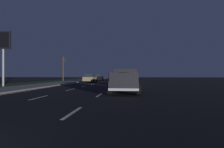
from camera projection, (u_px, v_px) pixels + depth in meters
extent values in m
plane|color=black|center=(104.00, 84.00, 29.75)|extent=(144.00, 144.00, 0.00)
cube|color=gray|center=(57.00, 83.00, 30.44)|extent=(108.00, 4.00, 0.12)
cube|color=#1E3819|center=(26.00, 84.00, 30.91)|extent=(108.00, 6.00, 0.01)
cube|color=silver|center=(73.00, 112.00, 7.43)|extent=(2.40, 0.14, 0.01)
cube|color=silver|center=(99.00, 95.00, 13.78)|extent=(2.40, 0.14, 0.01)
cube|color=silver|center=(109.00, 89.00, 19.88)|extent=(2.40, 0.14, 0.01)
cube|color=silver|center=(114.00, 85.00, 26.79)|extent=(2.40, 0.14, 0.01)
cube|color=silver|center=(117.00, 83.00, 32.52)|extent=(2.40, 0.14, 0.01)
cube|color=silver|center=(119.00, 82.00, 38.76)|extent=(2.40, 0.14, 0.01)
cube|color=silver|center=(121.00, 81.00, 45.41)|extent=(2.40, 0.14, 0.01)
cube|color=silver|center=(122.00, 80.00, 50.45)|extent=(2.40, 0.14, 0.01)
cube|color=silver|center=(123.00, 79.00, 56.77)|extent=(2.40, 0.14, 0.01)
cube|color=silver|center=(124.00, 79.00, 63.55)|extent=(2.40, 0.14, 0.01)
cube|color=silver|center=(124.00, 78.00, 69.62)|extent=(2.40, 0.14, 0.01)
cube|color=silver|center=(125.00, 78.00, 74.80)|extent=(2.40, 0.14, 0.01)
cube|color=silver|center=(125.00, 78.00, 81.52)|extent=(2.40, 0.14, 0.01)
cube|color=silver|center=(39.00, 98.00, 12.25)|extent=(2.40, 0.14, 0.01)
cube|color=silver|center=(71.00, 89.00, 18.83)|extent=(2.40, 0.14, 0.01)
cube|color=silver|center=(84.00, 86.00, 23.90)|extent=(2.40, 0.14, 0.01)
cube|color=silver|center=(92.00, 84.00, 29.43)|extent=(2.40, 0.14, 0.01)
cube|color=silver|center=(99.00, 82.00, 35.65)|extent=(2.40, 0.14, 0.01)
cube|color=silver|center=(104.00, 81.00, 42.11)|extent=(2.40, 0.14, 0.01)
cube|color=silver|center=(107.00, 80.00, 48.60)|extent=(2.40, 0.14, 0.01)
cube|color=silver|center=(110.00, 80.00, 53.60)|extent=(2.40, 0.14, 0.01)
cube|color=silver|center=(112.00, 79.00, 59.14)|extent=(2.40, 0.14, 0.01)
cube|color=silver|center=(113.00, 79.00, 65.60)|extent=(2.40, 0.14, 0.01)
cube|color=silver|center=(115.00, 78.00, 71.84)|extent=(2.40, 0.14, 0.01)
cube|color=silver|center=(116.00, 78.00, 77.74)|extent=(2.40, 0.14, 0.01)
cube|color=silver|center=(71.00, 84.00, 30.23)|extent=(108.00, 0.14, 0.01)
cube|color=#232328|center=(125.00, 84.00, 15.48)|extent=(5.43, 2.08, 0.60)
cube|color=#232328|center=(126.00, 75.00, 16.66)|extent=(2.19, 1.87, 0.90)
cube|color=#1E2833|center=(125.00, 74.00, 15.62)|extent=(0.06, 1.44, 0.50)
cube|color=#232328|center=(112.00, 77.00, 14.51)|extent=(3.02, 0.12, 0.56)
cube|color=#232328|center=(137.00, 77.00, 14.30)|extent=(3.02, 0.12, 0.56)
cube|color=#232328|center=(123.00, 77.00, 12.84)|extent=(0.11, 1.88, 0.56)
cube|color=silver|center=(123.00, 90.00, 12.83)|extent=(0.15, 2.00, 0.16)
cube|color=red|center=(111.00, 74.00, 12.93)|extent=(0.06, 0.14, 0.20)
cube|color=red|center=(136.00, 74.00, 12.76)|extent=(0.06, 0.14, 0.20)
ellipsoid|color=#4C422D|center=(124.00, 76.00, 14.41)|extent=(2.61, 1.56, 0.64)
sphere|color=silver|center=(120.00, 78.00, 14.94)|extent=(0.40, 0.40, 0.40)
sphere|color=beige|center=(128.00, 79.00, 13.78)|extent=(0.34, 0.34, 0.34)
cylinder|color=black|center=(115.00, 86.00, 17.36)|extent=(0.84, 0.28, 0.84)
cylinder|color=black|center=(137.00, 86.00, 17.14)|extent=(0.84, 0.28, 0.84)
cylinder|color=black|center=(110.00, 89.00, 13.81)|extent=(0.84, 0.28, 0.84)
cylinder|color=black|center=(139.00, 89.00, 13.60)|extent=(0.84, 0.28, 0.84)
cube|color=#B2B5BA|center=(128.00, 81.00, 25.54)|extent=(4.43, 1.89, 0.70)
cube|color=#1E2833|center=(128.00, 76.00, 25.30)|extent=(2.49, 1.63, 0.56)
cylinder|color=black|center=(122.00, 82.00, 27.13)|extent=(0.68, 0.22, 0.68)
cylinder|color=black|center=(135.00, 82.00, 26.93)|extent=(0.68, 0.22, 0.68)
cylinder|color=black|center=(120.00, 83.00, 24.16)|extent=(0.68, 0.22, 0.68)
cylinder|color=black|center=(135.00, 83.00, 23.96)|extent=(0.68, 0.22, 0.68)
cube|color=red|center=(128.00, 81.00, 23.41)|extent=(0.11, 1.51, 0.10)
cube|color=#9E845B|center=(90.00, 79.00, 36.02)|extent=(4.40, 1.81, 0.70)
cube|color=#1E2833|center=(90.00, 75.00, 35.77)|extent=(2.47, 1.59, 0.56)
cylinder|color=black|center=(87.00, 80.00, 37.59)|extent=(0.68, 0.22, 0.68)
cylinder|color=black|center=(96.00, 80.00, 37.42)|extent=(0.68, 0.22, 0.68)
cylinder|color=black|center=(83.00, 81.00, 34.61)|extent=(0.68, 0.22, 0.68)
cylinder|color=black|center=(93.00, 81.00, 34.44)|extent=(0.68, 0.22, 0.68)
cube|color=red|center=(88.00, 79.00, 33.88)|extent=(0.08, 1.51, 0.10)
cube|color=black|center=(98.00, 78.00, 44.99)|extent=(4.42, 1.86, 0.70)
cube|color=#1E2833|center=(98.00, 75.00, 44.74)|extent=(2.48, 1.61, 0.56)
cylinder|color=black|center=(95.00, 79.00, 46.55)|extent=(0.68, 0.22, 0.68)
cylinder|color=black|center=(103.00, 79.00, 46.40)|extent=(0.68, 0.22, 0.68)
cylinder|color=black|center=(93.00, 79.00, 43.57)|extent=(0.68, 0.22, 0.68)
cylinder|color=black|center=(101.00, 79.00, 43.42)|extent=(0.68, 0.22, 0.68)
cube|color=red|center=(97.00, 78.00, 42.84)|extent=(0.10, 1.51, 0.10)
cube|color=silver|center=(128.00, 79.00, 38.40)|extent=(4.41, 1.82, 0.70)
cube|color=#1E2833|center=(128.00, 75.00, 38.16)|extent=(2.47, 1.60, 0.56)
cylinder|color=black|center=(123.00, 80.00, 39.98)|extent=(0.68, 0.22, 0.68)
cylinder|color=black|center=(132.00, 80.00, 39.80)|extent=(0.68, 0.22, 0.68)
cylinder|color=black|center=(123.00, 80.00, 37.00)|extent=(0.68, 0.22, 0.68)
cylinder|color=black|center=(132.00, 80.00, 36.83)|extent=(0.68, 0.22, 0.68)
cube|color=red|center=(127.00, 79.00, 36.27)|extent=(0.09, 1.51, 0.10)
cylinder|color=#99999E|center=(3.00, 59.00, 24.02)|extent=(0.24, 0.24, 6.74)
cube|color=black|center=(3.00, 40.00, 24.02)|extent=(0.24, 1.90, 2.20)
cube|color=black|center=(3.00, 40.00, 23.89)|extent=(0.04, 1.60, 1.87)
cylinder|color=#423323|center=(63.00, 69.00, 43.56)|extent=(0.28, 0.28, 5.35)
cylinder|color=#423323|center=(65.00, 60.00, 43.46)|extent=(0.24, 0.81, 1.19)
cylinder|color=#423323|center=(63.00, 63.00, 43.94)|extent=(0.82, 0.28, 1.26)
cylinder|color=#423323|center=(65.00, 58.00, 43.53)|extent=(0.10, 0.92, 0.66)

